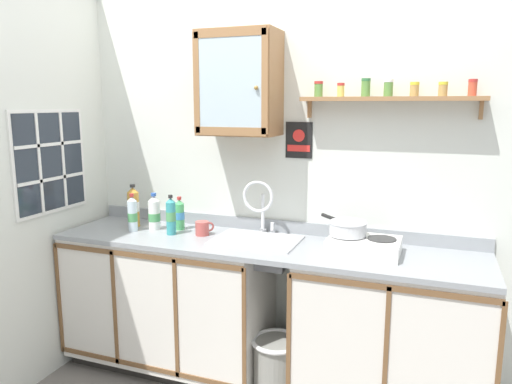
# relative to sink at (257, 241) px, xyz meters

# --- Properties ---
(back_wall) EXTENTS (3.24, 0.07, 2.60)m
(back_wall) POSITION_rel_sink_xyz_m (0.04, 0.27, 0.39)
(back_wall) COLOR silver
(back_wall) RESTS_ON ground
(lower_cabinet_run) EXTENTS (1.34, 0.58, 0.89)m
(lower_cabinet_run) POSITION_rel_sink_xyz_m (-0.61, -0.04, -0.47)
(lower_cabinet_run) COLOR black
(lower_cabinet_run) RESTS_ON ground
(lower_cabinet_run_right) EXTENTS (1.05, 0.58, 0.89)m
(lower_cabinet_run_right) POSITION_rel_sink_xyz_m (0.82, -0.04, -0.47)
(lower_cabinet_run_right) COLOR black
(lower_cabinet_run_right) RESTS_ON ground
(countertop) EXTENTS (2.60, 0.61, 0.03)m
(countertop) POSITION_rel_sink_xyz_m (0.04, -0.04, -0.01)
(countertop) COLOR gray
(countertop) RESTS_ON lower_cabinet_run
(backsplash) EXTENTS (2.60, 0.02, 0.08)m
(backsplash) POSITION_rel_sink_xyz_m (0.04, 0.24, 0.05)
(backsplash) COLOR gray
(backsplash) RESTS_ON countertop
(sink) EXTENTS (0.51, 0.42, 0.48)m
(sink) POSITION_rel_sink_xyz_m (0.00, 0.00, 0.00)
(sink) COLOR silver
(sink) RESTS_ON countertop
(hot_plate_stove) EXTENTS (0.39, 0.29, 0.09)m
(hot_plate_stove) POSITION_rel_sink_xyz_m (0.65, -0.04, 0.05)
(hot_plate_stove) COLOR silver
(hot_plate_stove) RESTS_ON countertop
(saucepan) EXTENTS (0.30, 0.30, 0.08)m
(saucepan) POSITION_rel_sink_xyz_m (0.56, -0.02, 0.14)
(saucepan) COLOR silver
(saucepan) RESTS_ON hot_plate_stove
(bottle_opaque_white_0) EXTENTS (0.08, 0.08, 0.25)m
(bottle_opaque_white_0) POSITION_rel_sink_xyz_m (-0.73, 0.01, 0.11)
(bottle_opaque_white_0) COLOR white
(bottle_opaque_white_0) RESTS_ON countertop
(bottle_juice_amber_1) EXTENTS (0.08, 0.08, 0.29)m
(bottle_juice_amber_1) POSITION_rel_sink_xyz_m (-0.90, 0.03, 0.14)
(bottle_juice_amber_1) COLOR gold
(bottle_juice_amber_1) RESTS_ON countertop
(bottle_detergent_teal_2) EXTENTS (0.06, 0.06, 0.26)m
(bottle_detergent_teal_2) POSITION_rel_sink_xyz_m (-0.56, -0.06, 0.13)
(bottle_detergent_teal_2) COLOR teal
(bottle_detergent_teal_2) RESTS_ON countertop
(bottle_soda_green_3) EXTENTS (0.06, 0.06, 0.22)m
(bottle_soda_green_3) POSITION_rel_sink_xyz_m (-0.57, 0.06, 0.11)
(bottle_soda_green_3) COLOR #4CB266
(bottle_soda_green_3) RESTS_ON countertop
(bottle_water_clear_4) EXTENTS (0.06, 0.06, 0.25)m
(bottle_water_clear_4) POSITION_rel_sink_xyz_m (-0.84, -0.08, 0.12)
(bottle_water_clear_4) COLOR silver
(bottle_water_clear_4) RESTS_ON countertop
(mug) EXTENTS (0.10, 0.11, 0.09)m
(mug) POSITION_rel_sink_xyz_m (-0.37, -0.01, 0.05)
(mug) COLOR #B24C47
(mug) RESTS_ON countertop
(wall_cabinet) EXTENTS (0.48, 0.31, 0.63)m
(wall_cabinet) POSITION_rel_sink_xyz_m (-0.15, 0.10, 0.95)
(wall_cabinet) COLOR #996B42
(spice_shelf) EXTENTS (1.01, 0.14, 0.23)m
(spice_shelf) POSITION_rel_sink_xyz_m (0.73, 0.18, 0.87)
(spice_shelf) COLOR #996B42
(warning_sign) EXTENTS (0.17, 0.01, 0.22)m
(warning_sign) POSITION_rel_sink_xyz_m (0.19, 0.24, 0.61)
(warning_sign) COLOR black
(window) EXTENTS (0.03, 0.60, 0.65)m
(window) POSITION_rel_sink_xyz_m (-1.28, -0.31, 0.47)
(window) COLOR #262D38
(trash_bin) EXTENTS (0.31, 0.31, 0.37)m
(trash_bin) POSITION_rel_sink_xyz_m (0.18, -0.14, -0.72)
(trash_bin) COLOR gray
(trash_bin) RESTS_ON ground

